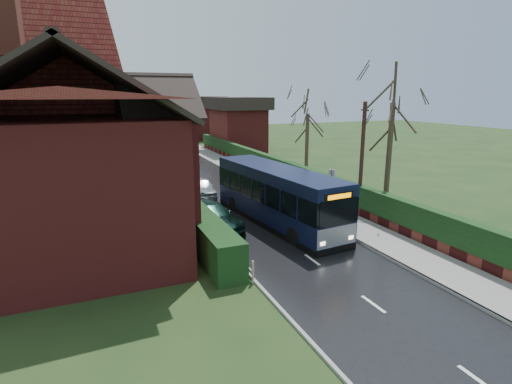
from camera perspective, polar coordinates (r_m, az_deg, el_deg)
name	(u,v)px	position (r m, az deg, el deg)	size (l,w,h in m)	color
ground	(290,244)	(19.02, 4.93, -7.46)	(140.00, 140.00, 0.00)	#32441D
road	(223,196)	(27.82, -4.67, -0.52)	(6.00, 100.00, 0.02)	black
pavement	(278,189)	(29.37, 3.22, 0.39)	(2.50, 100.00, 0.14)	slate
kerb_right	(264,191)	(28.87, 1.08, 0.18)	(0.12, 100.00, 0.14)	gray
kerb_left	(180,199)	(27.06, -10.82, -1.05)	(0.12, 100.00, 0.10)	gray
front_hedge	(184,210)	(21.97, -10.28, -2.49)	(1.20, 16.00, 1.60)	black
picket_fence	(198,214)	(22.23, -8.35, -3.15)	(0.10, 16.00, 0.90)	tan
right_wall_hedge	(297,175)	(29.86, 5.92, 2.43)	(0.60, 50.00, 1.80)	maroon
brick_house	(80,149)	(20.57, -23.88, 5.63)	(9.30, 14.60, 10.30)	maroon
bus	(277,196)	(21.55, 3.05, -0.63)	(3.36, 10.24, 3.05)	black
car_silver	(201,187)	(27.59, -7.89, 0.69)	(1.60, 3.97, 1.35)	silver
car_green	(210,217)	(20.82, -6.66, -3.50)	(2.02, 4.96, 1.44)	black
car_distant	(140,139)	(59.13, -16.29, 7.31)	(1.52, 4.35, 1.43)	black
bus_stop_sign	(331,187)	(22.43, 10.71, 0.78)	(0.19, 0.44, 2.91)	slate
telegraph_pole	(362,160)	(23.33, 14.86, 4.49)	(0.24, 0.83, 6.49)	black
tree_right_near	(394,95)	(24.38, 19.08, 12.97)	(4.24, 4.24, 9.15)	#362C20
tree_right_far	(308,109)	(31.95, 7.44, 11.69)	(3.98, 3.98, 7.70)	#3D3024
tree_house_side	(74,93)	(29.55, -24.54, 12.79)	(4.11, 4.11, 9.33)	#392B22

